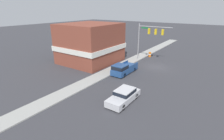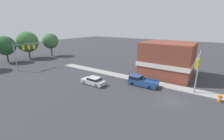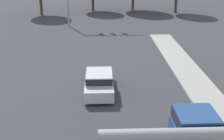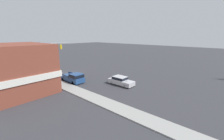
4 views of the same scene
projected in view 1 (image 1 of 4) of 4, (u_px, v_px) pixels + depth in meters
ground_plane at (157, 67)px, 32.04m from camera, size 200.00×200.00×0.00m
sidewalk_curb at (129, 61)px, 35.07m from camera, size 2.40×60.00×0.14m
near_signal_assembly at (149, 34)px, 33.66m from camera, size 6.65×0.49×7.37m
car_lead at (124, 95)px, 19.97m from camera, size 1.91×4.84×1.51m
pickup_truck_parked at (123, 69)px, 28.42m from camera, size 2.08×5.45×1.80m
construction_barrel at (150, 54)px, 38.54m from camera, size 0.59×0.59×1.03m
corner_brick_building at (90, 43)px, 34.09m from camera, size 9.94×10.72×7.49m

